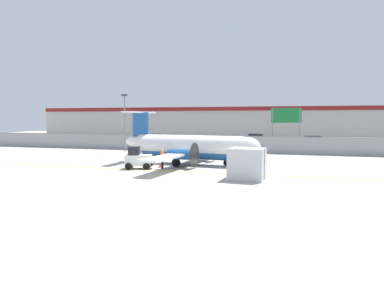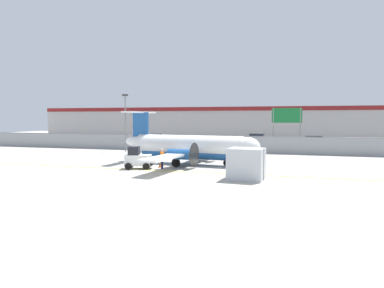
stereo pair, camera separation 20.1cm
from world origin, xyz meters
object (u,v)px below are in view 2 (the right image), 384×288
Objects in this scene: commuter_airplane at (191,147)px; apron_light_pole at (125,118)px; ground_crew_worker at (162,158)px; parked_car_1 at (189,141)px; parked_car_3 at (313,141)px; baggage_tug at (138,159)px; traffic_cone_near_left at (161,157)px; parked_car_2 at (256,138)px; traffic_cone_far_left at (160,164)px; traffic_cone_near_right at (241,160)px; highway_sign at (287,119)px; parked_car_0 at (153,138)px; cargo_container at (246,164)px.

apron_light_pole is (-11.29, 8.99, 2.70)m from commuter_airplane.
ground_crew_worker is 0.39× the size of parked_car_1.
baggage_tug is at bearing 53.90° from parked_car_3.
commuter_airplane is 6.34× the size of baggage_tug.
traffic_cone_near_left is 25.86m from parked_car_2.
baggage_tug reaches higher than parked_car_2.
traffic_cone_near_right is at bearing 36.93° from traffic_cone_far_left.
parked_car_1 is (-3.79, 20.82, -0.06)m from ground_crew_worker.
traffic_cone_near_right is 17.96m from parked_car_1.
parked_car_1 and parked_car_2 have the same top height.
commuter_airplane is 3.67× the size of parked_car_1.
highway_sign reaches higher than traffic_cone_near_right.
baggage_tug is 1.49× the size of ground_crew_worker.
parked_car_1 is at bearing 95.77° from traffic_cone_near_left.
parked_car_3 is (14.05, 24.45, 0.58)m from traffic_cone_far_left.
traffic_cone_far_left is 26.87m from parked_car_0.
apron_light_pole reaches higher than parked_car_2.
ground_crew_worker is 1.22m from traffic_cone_far_left.
parked_car_1 is 0.80× the size of highway_sign.
parked_car_1 is 17.92m from parked_car_3.
ground_crew_worker reaches higher than traffic_cone_near_left.
traffic_cone_near_left is 0.15× the size of parked_car_0.
parked_car_0 is 0.59× the size of apron_light_pole.
commuter_airplane is 3.96m from ground_crew_worker.
ground_crew_worker is at bearing -5.40° from baggage_tug.
parked_car_2 is (16.29, 4.92, 0.00)m from parked_car_0.
commuter_airplane is 2.21× the size of apron_light_pole.
parked_car_0 is (-17.15, 19.82, 0.58)m from traffic_cone_near_right.
ground_crew_worker is at bearing -120.58° from highway_sign.
apron_light_pole reaches higher than traffic_cone_near_left.
parked_car_1 reaches higher than traffic_cone_near_right.
parked_car_1 is (7.53, -4.68, 0.00)m from parked_car_0.
baggage_tug is at bearing -141.11° from traffic_cone_far_left.
traffic_cone_near_left is 25.31m from parked_car_3.
baggage_tug reaches higher than traffic_cone_near_right.
highway_sign is at bearing 88.60° from cargo_container.
ground_crew_worker is at bearing 85.75° from parked_car_2.
highway_sign is (9.91, 16.77, 3.19)m from ground_crew_worker.
cargo_container is at bearing -41.61° from traffic_cone_near_left.
commuter_airplane is 25.12× the size of traffic_cone_near_left.
traffic_cone_near_left and traffic_cone_far_left have the same top height.
parked_car_0 reaches higher than traffic_cone_far_left.
parked_car_2 is at bearing -35.33° from parked_car_3.
parked_car_1 is (-3.28, 19.91, 0.58)m from traffic_cone_far_left.
parked_car_1 is at bearing 145.74° from parked_car_0.
parked_car_1 is 1.01× the size of parked_car_2.
traffic_cone_far_left is at bearing 23.76° from baggage_tug.
apron_light_pole is (-7.50, 6.99, 3.99)m from traffic_cone_near_left.
cargo_container reaches higher than parked_car_3.
parked_car_3 is (8.58, -5.05, 0.00)m from parked_car_2.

